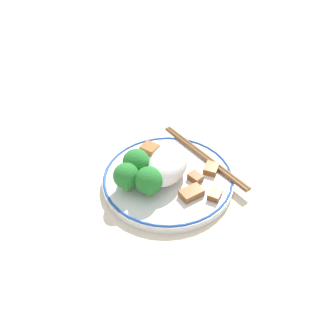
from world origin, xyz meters
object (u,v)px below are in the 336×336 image
broccoli_back_center (126,176)px  broccoli_back_right (149,181)px  broccoli_back_left (136,163)px  plate (168,178)px  chopsticks (204,156)px

broccoli_back_center → broccoli_back_right: size_ratio=0.98×
broccoli_back_left → broccoli_back_right: 0.05m
broccoli_back_center → broccoli_back_left: bearing=-2.7°
broccoli_back_left → broccoli_back_center: (-0.04, 0.00, -0.00)m
broccoli_back_left → broccoli_back_center: size_ratio=1.07×
plate → broccoli_back_left: 0.07m
broccoli_back_center → broccoli_back_right: (0.00, -0.04, 0.00)m
broccoli_back_center → chopsticks: size_ratio=0.27×
plate → broccoli_back_right: broccoli_back_right is taller
broccoli_back_right → broccoli_back_left: bearing=49.7°
broccoli_back_left → chopsticks: bearing=-45.3°
chopsticks → broccoli_back_center: bearing=143.1°
plate → broccoli_back_right: (-0.05, 0.01, 0.04)m
plate → broccoli_back_center: (-0.06, 0.05, 0.04)m
broccoli_back_right → plate: bearing=-14.2°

